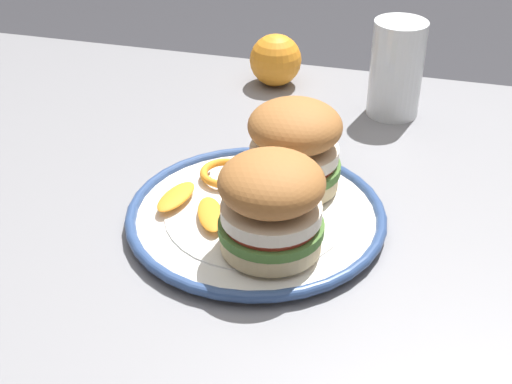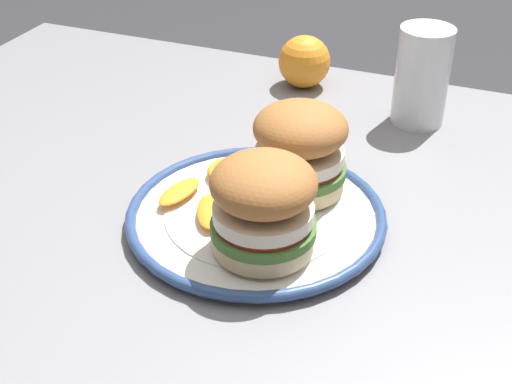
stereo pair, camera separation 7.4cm
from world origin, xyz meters
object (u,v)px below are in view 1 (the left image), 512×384
sandwich_half_right (271,203)px  dining_table (325,300)px  dinner_plate (256,216)px  drinking_glass (396,76)px  sandwich_half_left (294,145)px  whole_orange (276,60)px

sandwich_half_right → dining_table: bearing=-121.9°
dinner_plate → drinking_glass: bearing=-110.5°
sandwich_half_left → drinking_glass: drinking_glass is taller
dinner_plate → sandwich_half_right: (-0.03, 0.06, 0.06)m
sandwich_half_left → whole_orange: bearing=-72.5°
dining_table → dinner_plate: bearing=13.3°
dining_table → sandwich_half_left: sandwich_half_left is taller
drinking_glass → whole_orange: 0.19m
dinner_plate → sandwich_half_right: sandwich_half_right is taller
sandwich_half_left → sandwich_half_right: same height
drinking_glass → whole_orange: drinking_glass is taller
dining_table → sandwich_half_left: bearing=-38.9°
sandwich_half_right → whole_orange: (0.10, -0.41, -0.03)m
sandwich_half_left → sandwich_half_right: (-0.00, 0.12, 0.00)m
dining_table → sandwich_half_left: size_ratio=12.72×
dinner_plate → sandwich_half_left: sandwich_half_left is taller
dining_table → sandwich_half_right: size_ratio=12.54×
dining_table → dinner_plate: 0.14m
dinner_plate → whole_orange: 0.36m
dining_table → drinking_glass: bearing=-97.1°
sandwich_half_right → sandwich_half_left: bearing=-88.4°
sandwich_half_left → sandwich_half_right: size_ratio=0.99×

